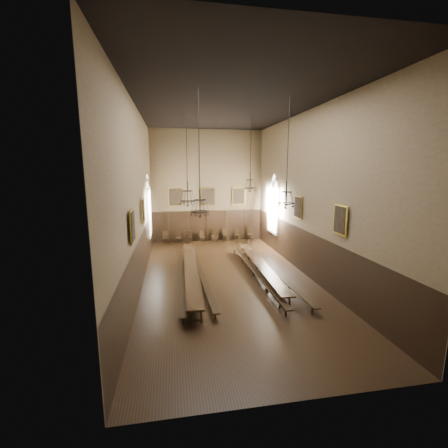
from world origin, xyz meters
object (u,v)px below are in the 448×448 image
object	(u,v)px
table_left	(191,274)
bench_left_outer	(180,278)
chair_4	(214,238)
chandelier_back_right	(250,183)
chandelier_back_left	(188,196)
bench_right_outer	(272,271)
chair_1	(178,240)
bench_right_inner	(253,271)
chair_3	(202,239)
bench_left_inner	(201,276)
chair_2	(189,239)
chair_5	(225,237)
chandelier_front_left	(200,203)
chair_6	(237,237)
table_right	(260,269)
chandelier_front_right	(286,196)
chair_0	(166,240)
chair_7	(250,237)

from	to	relation	value
table_left	bench_left_outer	bearing A→B (deg)	-164.65
chair_4	chandelier_back_right	size ratio (longest dim) A/B	0.23
bench_left_outer	chandelier_back_left	xyz separation A→B (m)	(0.61, 2.86, 4.05)
bench_right_outer	chair_1	distance (m)	10.04
bench_right_outer	chandelier_back_right	distance (m)	5.41
bench_right_inner	chair_3	world-z (taller)	chair_3
chair_3	bench_left_inner	bearing A→B (deg)	-100.32
chair_2	chair_4	world-z (taller)	chair_4
bench_right_inner	chair_2	world-z (taller)	chair_2
chair_2	bench_left_outer	bearing A→B (deg)	-81.25
chair_5	bench_right_inner	bearing A→B (deg)	-85.12
chair_3	chandelier_front_left	xyz separation A→B (m)	(-1.19, -11.49, 4.24)
chair_6	table_left	bearing A→B (deg)	-99.22
bench_right_inner	chair_1	xyz separation A→B (m)	(-3.96, 8.49, -0.03)
chair_3	chair_6	size ratio (longest dim) A/B	0.93
chandelier_back_left	chandelier_front_left	xyz separation A→B (m)	(0.22, -5.57, 0.20)
chair_3	chair_5	world-z (taller)	chair_5
chair_6	chair_5	bearing A→B (deg)	-157.61
chandelier_back_left	chandelier_back_right	xyz separation A→B (m)	(3.75, -0.30, 0.76)
chandelier_back_left	chandelier_front_left	size ratio (longest dim) A/B	1.03
bench_left_outer	chair_6	xyz separation A→B (m)	(4.92, 8.86, 0.02)
table_right	chair_2	xyz separation A→B (m)	(-3.48, 8.38, -0.07)
bench_left_outer	chandelier_front_right	distance (m)	6.87
chair_3	chandelier_front_right	distance (m)	12.04
bench_right_inner	chair_5	bearing A→B (deg)	90.58
table_left	chandelier_front_left	world-z (taller)	chandelier_front_left
bench_left_inner	chandelier_front_right	size ratio (longest dim) A/B	1.93
chair_6	chair_4	bearing A→B (deg)	-160.28
table_left	bench_right_inner	bearing A→B (deg)	3.44
table_left	chair_0	distance (m)	8.74
chair_5	table_right	bearing A→B (deg)	-82.35
chandelier_back_left	chandelier_front_right	world-z (taller)	same
table_right	bench_right_inner	size ratio (longest dim) A/B	0.88
table_left	chair_3	world-z (taller)	chair_3
bench_left_outer	bench_right_inner	size ratio (longest dim) A/B	0.90
chandelier_front_right	chair_1	bearing A→B (deg)	113.63
table_right	chair_5	distance (m)	8.39
chair_3	chandelier_back_right	world-z (taller)	chandelier_back_right
table_right	chair_7	xyz separation A→B (m)	(1.57, 8.34, -0.04)
table_left	chandelier_back_right	xyz separation A→B (m)	(3.80, 2.41, 4.68)
chair_3	chandelier_back_left	distance (m)	7.31
bench_left_outer	chandelier_front_right	bearing A→B (deg)	-23.04
bench_right_inner	chandelier_front_right	bearing A→B (deg)	-71.42
chair_2	chair_4	distance (m)	2.06
table_left	chair_3	bearing A→B (deg)	80.36
bench_right_inner	chandelier_front_left	xyz separation A→B (m)	(-3.20, -3.06, 4.22)
bench_right_outer	chair_4	world-z (taller)	chair_4
chair_6	chandelier_back_left	size ratio (longest dim) A/B	0.18
chair_7	chandelier_front_left	xyz separation A→B (m)	(-5.18, -11.43, 4.20)
bench_right_outer	chandelier_front_left	bearing A→B (deg)	-146.04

